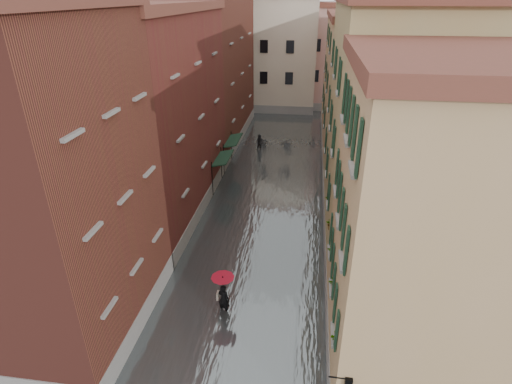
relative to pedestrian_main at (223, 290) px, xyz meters
The scene contains 16 objects.
ground 1.60m from the pedestrian_main, 39.42° to the left, with size 120.00×120.00×0.00m, color #57575A.
floodwater 13.65m from the pedestrian_main, 87.05° to the left, with size 10.00×60.00×0.20m, color #505759.
building_left_near 8.28m from the pedestrian_main, 167.26° to the right, with size 6.00×8.00×13.00m, color maroon.
building_left_mid 12.48m from the pedestrian_main, 123.34° to the left, with size 6.00×14.00×12.50m, color #561C1B.
building_left_far 26.00m from the pedestrian_main, 104.38° to the left, with size 6.00×16.00×14.00m, color maroon.
building_right_near 9.00m from the pedestrian_main, 10.48° to the right, with size 6.00×8.00×11.50m, color tan.
building_right_mid 13.33m from the pedestrian_main, 51.20° to the left, with size 6.00×14.00×13.00m, color #97895B.
building_right_far 26.13m from the pedestrian_main, 72.60° to the left, with size 6.00×16.00×11.50m, color tan.
building_end_cream 38.99m from the pedestrian_main, 93.41° to the left, with size 12.00×9.00×13.00m, color beige.
building_end_pink 41.39m from the pedestrian_main, 80.62° to the left, with size 10.00×9.00×12.00m, color #AB7D78.
awning_near 13.31m from the pedestrian_main, 102.13° to the left, with size 1.09×3.10×2.80m.
awning_far 17.26m from the pedestrian_main, 99.30° to the left, with size 1.09×3.31×2.80m.
wall_lantern 7.59m from the pedestrian_main, 47.16° to the right, with size 0.71×0.22×0.35m.
window_planters 5.39m from the pedestrian_main, 12.02° to the left, with size 0.59×10.87×0.84m.
pedestrian_main is the anchor object (origin of this frame).
pedestrian_far 21.59m from the pedestrian_main, 92.99° to the left, with size 0.77×0.60×1.59m, color black.
Camera 1 is at (2.73, -14.45, 13.38)m, focal length 28.00 mm.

